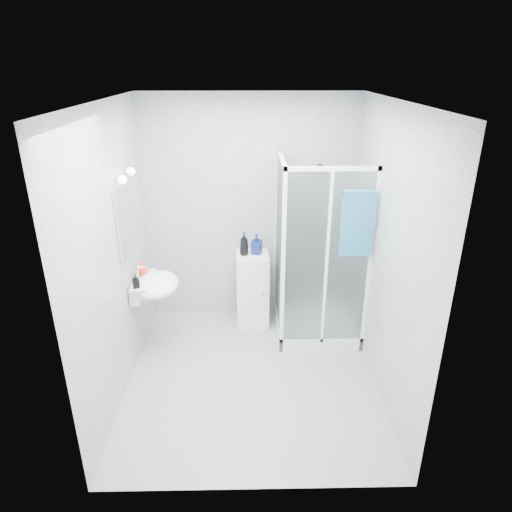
{
  "coord_description": "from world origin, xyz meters",
  "views": [
    {
      "loc": [
        -0.03,
        -3.69,
        2.88
      ],
      "look_at": [
        0.05,
        0.35,
        1.15
      ],
      "focal_mm": 32.0,
      "sensor_mm": 36.0,
      "label": 1
    }
  ],
  "objects_px": {
    "shampoo_bottle_a": "(244,244)",
    "hand_towel": "(357,222)",
    "shampoo_bottle_b": "(257,244)",
    "soap_dispenser_black": "(136,281)",
    "wall_basin": "(154,285)",
    "storage_cabinet": "(253,289)",
    "shower_enclosure": "(311,299)",
    "soap_dispenser_orange": "(142,268)"
  },
  "relations": [
    {
      "from": "storage_cabinet",
      "to": "shampoo_bottle_a",
      "type": "relative_size",
      "value": 3.38
    },
    {
      "from": "shampoo_bottle_a",
      "to": "hand_towel",
      "type": "bearing_deg",
      "value": -30.87
    },
    {
      "from": "hand_towel",
      "to": "shampoo_bottle_a",
      "type": "relative_size",
      "value": 2.52
    },
    {
      "from": "shampoo_bottle_b",
      "to": "wall_basin",
      "type": "bearing_deg",
      "value": -150.89
    },
    {
      "from": "shampoo_bottle_b",
      "to": "soap_dispenser_black",
      "type": "height_order",
      "value": "shampoo_bottle_b"
    },
    {
      "from": "soap_dispenser_black",
      "to": "shampoo_bottle_b",
      "type": "bearing_deg",
      "value": 33.2
    },
    {
      "from": "wall_basin",
      "to": "soap_dispenser_black",
      "type": "xyz_separation_m",
      "value": [
        -0.12,
        -0.18,
        0.14
      ]
    },
    {
      "from": "hand_towel",
      "to": "shampoo_bottle_b",
      "type": "relative_size",
      "value": 2.84
    },
    {
      "from": "storage_cabinet",
      "to": "soap_dispenser_orange",
      "type": "height_order",
      "value": "soap_dispenser_orange"
    },
    {
      "from": "shower_enclosure",
      "to": "storage_cabinet",
      "type": "bearing_deg",
      "value": 158.63
    },
    {
      "from": "wall_basin",
      "to": "soap_dispenser_orange",
      "type": "distance_m",
      "value": 0.22
    },
    {
      "from": "hand_towel",
      "to": "soap_dispenser_black",
      "type": "height_order",
      "value": "hand_towel"
    },
    {
      "from": "shower_enclosure",
      "to": "shampoo_bottle_a",
      "type": "height_order",
      "value": "shower_enclosure"
    },
    {
      "from": "hand_towel",
      "to": "soap_dispenser_black",
      "type": "relative_size",
      "value": 4.78
    },
    {
      "from": "soap_dispenser_orange",
      "to": "soap_dispenser_black",
      "type": "relative_size",
      "value": 1.08
    },
    {
      "from": "hand_towel",
      "to": "soap_dispenser_black",
      "type": "distance_m",
      "value": 2.19
    },
    {
      "from": "shower_enclosure",
      "to": "soap_dispenser_black",
      "type": "height_order",
      "value": "shower_enclosure"
    },
    {
      "from": "wall_basin",
      "to": "shampoo_bottle_b",
      "type": "relative_size",
      "value": 2.41
    },
    {
      "from": "shower_enclosure",
      "to": "hand_towel",
      "type": "distance_m",
      "value": 1.16
    },
    {
      "from": "shower_enclosure",
      "to": "soap_dispenser_orange",
      "type": "bearing_deg",
      "value": -173.28
    },
    {
      "from": "wall_basin",
      "to": "shampoo_bottle_a",
      "type": "xyz_separation_m",
      "value": [
        0.92,
        0.56,
        0.22
      ]
    },
    {
      "from": "shampoo_bottle_a",
      "to": "storage_cabinet",
      "type": "bearing_deg",
      "value": 6.99
    },
    {
      "from": "shampoo_bottle_a",
      "to": "shower_enclosure",
      "type": "bearing_deg",
      "value": -18.11
    },
    {
      "from": "shower_enclosure",
      "to": "shampoo_bottle_b",
      "type": "distance_m",
      "value": 0.86
    },
    {
      "from": "shampoo_bottle_b",
      "to": "soap_dispenser_black",
      "type": "distance_m",
      "value": 1.41
    },
    {
      "from": "shampoo_bottle_b",
      "to": "soap_dispenser_orange",
      "type": "height_order",
      "value": "shampoo_bottle_b"
    },
    {
      "from": "shampoo_bottle_a",
      "to": "shampoo_bottle_b",
      "type": "xyz_separation_m",
      "value": [
        0.14,
        0.03,
        -0.01
      ]
    },
    {
      "from": "wall_basin",
      "to": "soap_dispenser_orange",
      "type": "relative_size",
      "value": 3.76
    },
    {
      "from": "wall_basin",
      "to": "soap_dispenser_black",
      "type": "bearing_deg",
      "value": -123.95
    },
    {
      "from": "shampoo_bottle_b",
      "to": "soap_dispenser_black",
      "type": "bearing_deg",
      "value": -146.8
    },
    {
      "from": "wall_basin",
      "to": "shampoo_bottle_b",
      "type": "height_order",
      "value": "shampoo_bottle_b"
    },
    {
      "from": "shower_enclosure",
      "to": "shampoo_bottle_a",
      "type": "relative_size",
      "value": 7.65
    },
    {
      "from": "shampoo_bottle_b",
      "to": "soap_dispenser_orange",
      "type": "xyz_separation_m",
      "value": [
        -1.18,
        -0.48,
        -0.06
      ]
    },
    {
      "from": "storage_cabinet",
      "to": "soap_dispenser_black",
      "type": "distance_m",
      "value": 1.45
    },
    {
      "from": "hand_towel",
      "to": "shampoo_bottle_a",
      "type": "xyz_separation_m",
      "value": [
        -1.08,
        0.64,
        -0.47
      ]
    },
    {
      "from": "storage_cabinet",
      "to": "shampoo_bottle_b",
      "type": "distance_m",
      "value": 0.56
    },
    {
      "from": "soap_dispenser_orange",
      "to": "storage_cabinet",
      "type": "bearing_deg",
      "value": 22.23
    },
    {
      "from": "wall_basin",
      "to": "storage_cabinet",
      "type": "xyz_separation_m",
      "value": [
        1.01,
        0.57,
        -0.35
      ]
    },
    {
      "from": "shampoo_bottle_a",
      "to": "soap_dispenser_orange",
      "type": "bearing_deg",
      "value": -156.53
    },
    {
      "from": "wall_basin",
      "to": "soap_dispenser_black",
      "type": "relative_size",
      "value": 4.06
    },
    {
      "from": "soap_dispenser_orange",
      "to": "shampoo_bottle_b",
      "type": "bearing_deg",
      "value": 22.2
    },
    {
      "from": "storage_cabinet",
      "to": "soap_dispenser_orange",
      "type": "xyz_separation_m",
      "value": [
        -1.13,
        -0.46,
        0.49
      ]
    }
  ]
}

